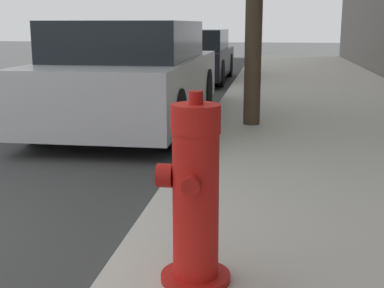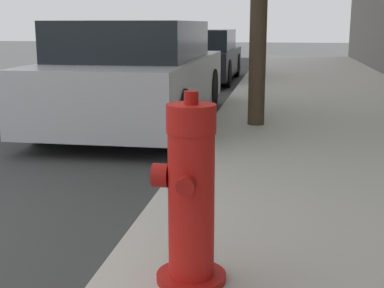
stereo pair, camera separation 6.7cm
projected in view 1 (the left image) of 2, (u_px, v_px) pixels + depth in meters
name	position (u px, v px, depth m)	size (l,w,h in m)	color
fire_hydrant	(195.00, 197.00, 2.61)	(0.37, 0.36, 0.96)	#A91511
parked_car_near	(133.00, 75.00, 7.45)	(1.86, 4.43, 1.44)	#B7B7BC
parked_car_mid	(194.00, 56.00, 13.27)	(1.72, 4.03, 1.27)	black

